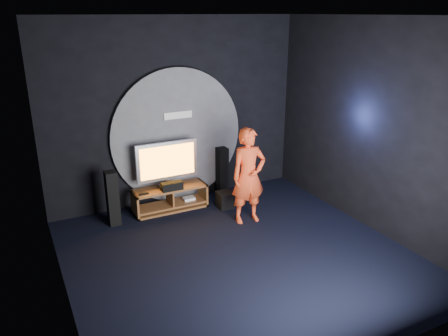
% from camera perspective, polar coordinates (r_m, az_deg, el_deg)
% --- Properties ---
extents(floor, '(5.00, 5.00, 0.00)m').
position_cam_1_polar(floor, '(6.87, 1.85, -11.32)').
color(floor, black).
rests_on(floor, ground).
extents(back_wall, '(5.00, 0.04, 3.50)m').
position_cam_1_polar(back_wall, '(8.36, -6.31, 7.23)').
color(back_wall, black).
rests_on(back_wall, ground).
extents(front_wall, '(5.00, 0.04, 3.50)m').
position_cam_1_polar(front_wall, '(4.28, 18.44, -6.10)').
color(front_wall, black).
rests_on(front_wall, ground).
extents(left_wall, '(0.04, 5.00, 3.50)m').
position_cam_1_polar(left_wall, '(5.46, -21.62, -0.87)').
color(left_wall, black).
rests_on(left_wall, ground).
extents(right_wall, '(0.04, 5.00, 3.50)m').
position_cam_1_polar(right_wall, '(7.64, 18.77, 5.11)').
color(right_wall, black).
rests_on(right_wall, ground).
extents(ceiling, '(5.00, 5.00, 0.01)m').
position_cam_1_polar(ceiling, '(5.89, 2.25, 19.35)').
color(ceiling, black).
rests_on(ceiling, back_wall).
extents(wall_disc_panel, '(2.60, 0.11, 2.60)m').
position_cam_1_polar(wall_disc_panel, '(8.41, -6.06, 4.18)').
color(wall_disc_panel, '#515156').
rests_on(wall_disc_panel, ground).
extents(media_console, '(1.39, 0.45, 0.45)m').
position_cam_1_polar(media_console, '(8.33, -7.02, -4.13)').
color(media_console, brown).
rests_on(media_console, ground).
extents(tv, '(1.17, 0.22, 0.86)m').
position_cam_1_polar(tv, '(8.12, -7.44, 0.74)').
color(tv, silver).
rests_on(tv, media_console).
extents(center_speaker, '(0.40, 0.15, 0.15)m').
position_cam_1_polar(center_speaker, '(8.07, -6.80, -2.37)').
color(center_speaker, black).
rests_on(center_speaker, media_console).
extents(remote, '(0.18, 0.05, 0.02)m').
position_cam_1_polar(remote, '(7.97, -10.42, -3.36)').
color(remote, black).
rests_on(remote, media_console).
extents(tower_speaker_left, '(0.20, 0.22, 0.98)m').
position_cam_1_polar(tower_speaker_left, '(7.83, -14.35, -3.86)').
color(tower_speaker_left, black).
rests_on(tower_speaker_left, ground).
extents(tower_speaker_right, '(0.20, 0.22, 0.98)m').
position_cam_1_polar(tower_speaker_right, '(8.86, -0.24, -0.41)').
color(tower_speaker_right, black).
rests_on(tower_speaker_right, ground).
extents(subwoofer, '(0.29, 0.29, 0.32)m').
position_cam_1_polar(subwoofer, '(8.35, 0.13, -4.18)').
color(subwoofer, black).
rests_on(subwoofer, ground).
extents(player, '(0.66, 0.46, 1.71)m').
position_cam_1_polar(player, '(7.59, 3.23, -1.04)').
color(player, '#F74B21').
rests_on(player, ground).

